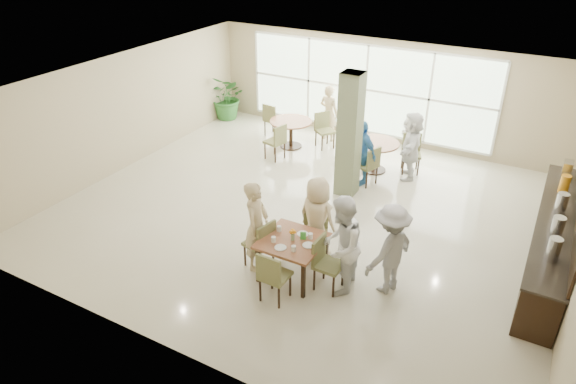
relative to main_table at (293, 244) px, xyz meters
The scene contains 20 objects.
ground 2.33m from the main_table, 110.54° to the left, with size 10.00×10.00×0.00m, color beige.
room_shell 2.46m from the main_table, 110.54° to the left, with size 10.00×10.00×10.00m.
window_bank 6.72m from the main_table, 101.09° to the left, with size 7.00×0.04×7.00m.
column 3.40m from the main_table, 96.66° to the left, with size 0.45×0.45×2.80m, color #636D4B.
main_table is the anchor object (origin of this frame).
round_table_left 5.69m from the main_table, 118.93° to the left, with size 1.14×1.14×0.75m.
round_table_right 4.69m from the main_table, 92.91° to the left, with size 1.14×1.14×0.75m.
chairs_main_table 0.19m from the main_table, ahead, with size 1.87×1.93×0.95m.
chairs_table_left 5.68m from the main_table, 118.89° to the left, with size 2.23×1.90×0.95m.
chairs_table_right 4.71m from the main_table, 92.23° to the left, with size 2.12×1.84×0.95m.
tabletop_clutter 0.15m from the main_table, 49.86° to the right, with size 0.79×0.75×0.21m.
buffet_counter 4.70m from the main_table, 33.58° to the left, with size 0.64×4.70×1.95m.
potted_plant 8.08m from the main_table, 132.66° to the left, with size 1.24×1.24×1.38m, color #2B6A2A.
teen_left 0.72m from the main_table, behind, with size 0.62×0.40×1.69m, color #CBB587.
teen_far 0.78m from the main_table, 83.32° to the left, with size 0.78×0.43×1.61m, color #CBB587.
teen_right 0.89m from the main_table, ahead, with size 0.86×0.67×1.76m, color white.
teen_standing 1.64m from the main_table, 15.84° to the left, with size 1.05×0.61×1.63m, color #969698.
adult_a 3.91m from the main_table, 94.61° to the left, with size 0.91×0.52×1.55m, color #4083C1.
adult_b 4.79m from the main_table, 82.70° to the left, with size 1.53×0.66×1.65m, color white.
adult_standing 6.27m from the main_table, 109.31° to the left, with size 0.57×0.38×1.57m, color #CBB587.
Camera 1 is at (4.24, -8.51, 5.68)m, focal length 32.00 mm.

